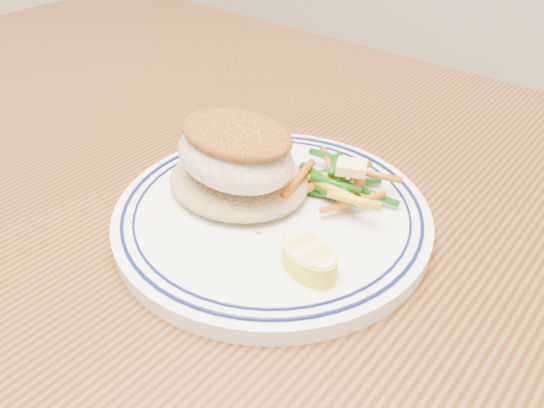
{
  "coord_description": "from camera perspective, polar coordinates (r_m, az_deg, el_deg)",
  "views": [
    {
      "loc": [
        0.26,
        -0.28,
        1.04
      ],
      "look_at": [
        0.03,
        0.01,
        0.77
      ],
      "focal_mm": 35.0,
      "sensor_mm": 36.0,
      "label": 1
    }
  ],
  "objects": [
    {
      "name": "dining_table",
      "position": [
        0.54,
        -2.84,
        -9.39
      ],
      "size": [
        1.5,
        0.9,
        0.75
      ],
      "color": "#46230E",
      "rests_on": "ground"
    },
    {
      "name": "plate",
      "position": [
        0.46,
        0.0,
        -1.05
      ],
      "size": [
        0.27,
        0.27,
        0.02
      ],
      "color": "white",
      "rests_on": "dining_table"
    },
    {
      "name": "lemon_wedge",
      "position": [
        0.39,
        3.96,
        -5.66
      ],
      "size": [
        0.06,
        0.06,
        0.02
      ],
      "color": "yellow",
      "rests_on": "plate"
    },
    {
      "name": "rice_pilaf",
      "position": [
        0.48,
        -3.62,
        2.86
      ],
      "size": [
        0.13,
        0.12,
        0.03
      ],
      "primitive_type": "ellipsoid",
      "color": "#A78153",
      "rests_on": "plate"
    },
    {
      "name": "butter_pat",
      "position": [
        0.46,
        8.56,
        3.92
      ],
      "size": [
        0.03,
        0.03,
        0.01
      ],
      "primitive_type": "cube",
      "rotation": [
        0.0,
        0.0,
        0.46
      ],
      "color": "#E4D76F",
      "rests_on": "vegetable_pile"
    },
    {
      "name": "fish_fillet",
      "position": [
        0.45,
        -3.99,
        5.78
      ],
      "size": [
        0.11,
        0.08,
        0.06
      ],
      "color": "beige",
      "rests_on": "rice_pilaf"
    },
    {
      "name": "vegetable_pile",
      "position": [
        0.47,
        6.87,
        2.38
      ],
      "size": [
        0.11,
        0.09,
        0.03
      ],
      "color": "gold",
      "rests_on": "plate"
    }
  ]
}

